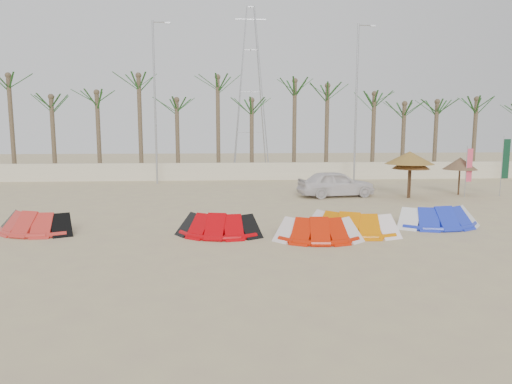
{
  "coord_description": "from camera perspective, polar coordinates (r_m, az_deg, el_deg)",
  "views": [
    {
      "loc": [
        -1.2,
        -12.08,
        3.81
      ],
      "look_at": [
        0.0,
        6.0,
        1.3
      ],
      "focal_mm": 32.0,
      "sensor_mm": 36.0,
      "label": 1
    }
  ],
  "objects": [
    {
      "name": "ground",
      "position": [
        12.73,
        1.82,
        -9.54
      ],
      "size": [
        120.0,
        120.0,
        0.0
      ],
      "primitive_type": "plane",
      "color": "#C7B680",
      "rests_on": "ground"
    },
    {
      "name": "boundary_wall",
      "position": [
        34.25,
        -1.78,
        2.59
      ],
      "size": [
        60.0,
        0.3,
        1.3
      ],
      "primitive_type": "cube",
      "color": "beige",
      "rests_on": "ground"
    },
    {
      "name": "palm_line",
      "position": [
        35.73,
        -0.81,
        12.12
      ],
      "size": [
        52.0,
        4.0,
        7.7
      ],
      "color": "brown",
      "rests_on": "ground"
    },
    {
      "name": "lamp_b",
      "position": [
        32.49,
        -12.46,
        11.16
      ],
      "size": [
        1.25,
        0.14,
        11.0
      ],
      "color": "#A5A8AD",
      "rests_on": "ground"
    },
    {
      "name": "lamp_c",
      "position": [
        33.44,
        12.47,
        11.06
      ],
      "size": [
        1.25,
        0.14,
        11.0
      ],
      "color": "#A5A8AD",
      "rests_on": "ground"
    },
    {
      "name": "pylon",
      "position": [
        40.32,
        -0.66,
        2.47
      ],
      "size": [
        3.0,
        3.0,
        14.0
      ],
      "primitive_type": null,
      "color": "#A5A8AD",
      "rests_on": "ground"
    },
    {
      "name": "kite_red_left",
      "position": [
        18.83,
        -25.74,
        -3.29
      ],
      "size": [
        3.39,
        2.31,
        0.9
      ],
      "color": "red",
      "rests_on": "ground"
    },
    {
      "name": "kite_red_mid",
      "position": [
        16.64,
        -4.75,
        -3.91
      ],
      "size": [
        3.25,
        2.06,
        0.9
      ],
      "color": "#B70107",
      "rests_on": "ground"
    },
    {
      "name": "kite_red_right",
      "position": [
        16.01,
        7.6,
        -4.43
      ],
      "size": [
        3.03,
        1.72,
        0.9
      ],
      "color": "red",
      "rests_on": "ground"
    },
    {
      "name": "kite_orange",
      "position": [
        17.21,
        11.45,
        -3.64
      ],
      "size": [
        3.75,
        2.63,
        0.9
      ],
      "color": "orange",
      "rests_on": "ground"
    },
    {
      "name": "kite_blue",
      "position": [
        19.42,
        21.58,
        -2.73
      ],
      "size": [
        3.44,
        1.87,
        0.9
      ],
      "color": "#1C30CA",
      "rests_on": "ground"
    },
    {
      "name": "parasol_left",
      "position": [
        26.64,
        18.82,
        3.49
      ],
      "size": [
        2.04,
        2.04,
        2.32
      ],
      "color": "#4C331E",
      "rests_on": "ground"
    },
    {
      "name": "parasol_mid",
      "position": [
        26.54,
        18.64,
        4.07
      ],
      "size": [
        2.65,
        2.65,
        2.59
      ],
      "color": "#4C331E",
      "rests_on": "ground"
    },
    {
      "name": "parasol_right",
      "position": [
        28.92,
        24.16,
        3.27
      ],
      "size": [
        1.93,
        1.93,
        2.18
      ],
      "color": "#4C331E",
      "rests_on": "ground"
    },
    {
      "name": "flag_pink",
      "position": [
        28.32,
        25.11,
        2.88
      ],
      "size": [
        0.44,
        0.15,
        2.88
      ],
      "color": "#A5A8AD",
      "rests_on": "ground"
    },
    {
      "name": "flag_green",
      "position": [
        29.38,
        28.69,
        3.46
      ],
      "size": [
        0.45,
        0.04,
        3.44
      ],
      "color": "#A5A8AD",
      "rests_on": "ground"
    },
    {
      "name": "car",
      "position": [
        26.21,
        9.96,
        1.03
      ],
      "size": [
        4.54,
        2.4,
        1.47
      ],
      "primitive_type": "imported",
      "rotation": [
        0.0,
        0.0,
        1.73
      ],
      "color": "silver",
      "rests_on": "ground"
    }
  ]
}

